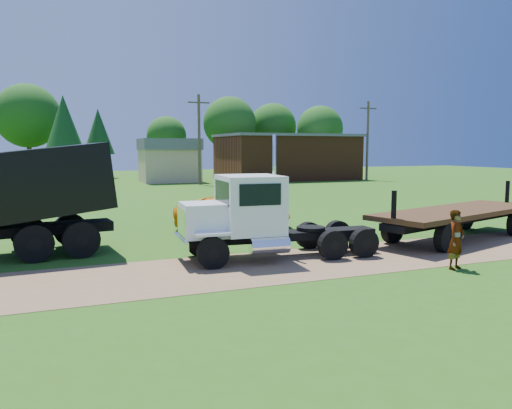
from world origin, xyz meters
name	(u,v)px	position (x,y,z in m)	size (l,w,h in m)	color
ground	(307,263)	(0.00, 0.00, 0.00)	(140.00, 140.00, 0.00)	#2F5813
dirt_track	(307,262)	(0.00, 0.00, 0.01)	(120.00, 4.20, 0.01)	brown
white_semi_tractor	(252,217)	(-1.46, 1.16, 1.41)	(6.94, 2.68, 4.14)	black
orange_pickup	(232,212)	(0.01, 7.43, 0.74)	(2.45, 5.32, 1.48)	orange
flatbed_trailer	(457,216)	(7.53, 1.45, 0.95)	(8.98, 4.93, 2.21)	#3B1F12
spectator_a	(456,240)	(3.81, -2.43, 0.91)	(0.66, 0.43, 1.82)	#999999
spectator_b	(272,213)	(1.55, 6.44, 0.78)	(0.76, 0.59, 1.56)	#999999
brick_building	(286,157)	(18.00, 40.00, 2.66)	(15.40, 10.40, 5.30)	brown
tan_shed	(169,160)	(4.00, 40.00, 2.42)	(6.20, 5.40, 4.70)	tan
utility_poles	(199,138)	(6.00, 35.00, 4.71)	(42.20, 0.28, 9.00)	#443826
tree_row	(140,123)	(2.58, 50.54, 6.85)	(56.39, 12.99, 11.39)	#311F14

